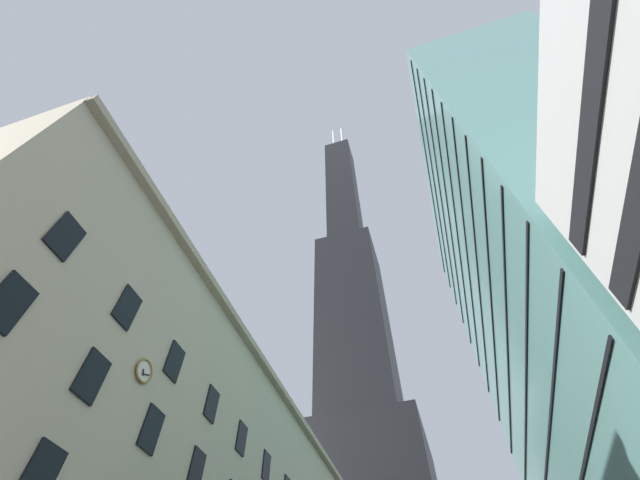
# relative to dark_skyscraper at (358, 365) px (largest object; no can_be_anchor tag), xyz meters

# --- Properties ---
(dark_skyscraper) EXTENTS (25.46, 25.46, 212.02)m
(dark_skyscraper) POSITION_rel_dark_skyscraper_xyz_m (0.00, 0.00, 0.00)
(dark_skyscraper) COLOR black
(dark_skyscraper) RESTS_ON ground
(glass_office_midrise) EXTENTS (15.66, 38.83, 59.56)m
(glass_office_midrise) POSITION_rel_dark_skyscraper_xyz_m (31.21, -49.72, -31.79)
(glass_office_midrise) COLOR slate
(glass_office_midrise) RESTS_ON ground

